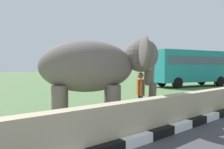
% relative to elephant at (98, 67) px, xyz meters
% --- Properties ---
extents(barrier_parapet, '(28.00, 0.36, 1.00)m').
position_rel_elephant_xyz_m(barrier_parapet, '(-1.26, -1.99, -1.33)').
color(barrier_parapet, tan).
rests_on(barrier_parapet, ground_plane).
extents(elephant, '(3.95, 3.47, 2.83)m').
position_rel_elephant_xyz_m(elephant, '(0.00, 0.00, 0.00)').
color(elephant, '#675C58').
rests_on(elephant, ground_plane).
extents(person_handler, '(0.49, 0.59, 1.66)m').
position_rel_elephant_xyz_m(person_handler, '(1.58, -0.47, -0.91)').
color(person_handler, navy).
rests_on(person_handler, ground_plane).
extents(bus_teal, '(8.62, 4.70, 3.50)m').
position_rel_elephant_xyz_m(bus_teal, '(14.88, 5.22, 0.25)').
color(bus_teal, teal).
rests_on(bus_teal, ground_plane).
extents(cow_near, '(1.70, 1.56, 1.23)m').
position_rel_elephant_xyz_m(cow_near, '(17.67, 3.83, -0.96)').
color(cow_near, beige).
rests_on(cow_near, ground_plane).
extents(hill_east, '(38.19, 30.55, 13.87)m').
position_rel_elephant_xyz_m(hill_east, '(51.74, 24.22, -1.83)').
color(hill_east, slate).
rests_on(hill_east, ground_plane).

